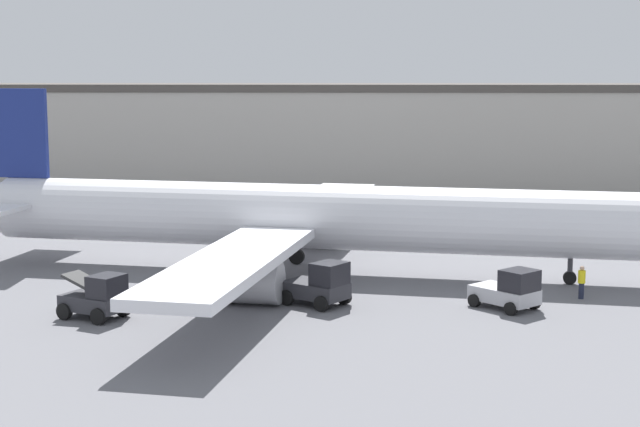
# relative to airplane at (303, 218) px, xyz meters

# --- Properties ---
(ground_plane) EXTENTS (400.00, 400.00, 0.00)m
(ground_plane) POSITION_rel_airplane_xyz_m (0.97, -0.17, -3.13)
(ground_plane) COLOR slate
(terminal_building) EXTENTS (83.62, 12.23, 10.12)m
(terminal_building) POSITION_rel_airplane_xyz_m (-2.87, 38.61, 1.94)
(terminal_building) COLOR #ADA89E
(terminal_building) RESTS_ON ground_plane
(airplane) EXTENTS (44.71, 39.30, 10.29)m
(airplane) POSITION_rel_airplane_xyz_m (0.00, 0.00, 0.00)
(airplane) COLOR white
(airplane) RESTS_ON ground_plane
(ground_crew_worker) EXTENTS (0.37, 0.37, 1.67)m
(ground_crew_worker) POSITION_rel_airplane_xyz_m (14.26, -5.88, -2.23)
(ground_crew_worker) COLOR #1E2338
(ground_crew_worker) RESTS_ON ground_plane
(baggage_tug) EXTENTS (3.56, 3.37, 2.20)m
(baggage_tug) POSITION_rel_airplane_xyz_m (1.24, -7.79, -2.11)
(baggage_tug) COLOR #2D2D33
(baggage_tug) RESTS_ON ground_plane
(belt_loader_truck) EXTENTS (3.37, 3.02, 2.10)m
(belt_loader_truck) POSITION_rel_airplane_xyz_m (-8.91, -10.68, -2.12)
(belt_loader_truck) COLOR #2D2D33
(belt_loader_truck) RESTS_ON ground_plane
(pushback_tug) EXTENTS (3.43, 3.49, 2.00)m
(pushback_tug) POSITION_rel_airplane_xyz_m (10.31, -8.19, -2.21)
(pushback_tug) COLOR #B2B2B7
(pushback_tug) RESTS_ON ground_plane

